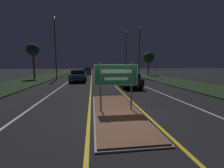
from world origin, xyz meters
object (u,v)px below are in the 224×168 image
at_px(car_approaching_1, 87,71).
at_px(streetlight_right_far, 126,45).
at_px(car_approaching_0, 78,76).
at_px(car_approaching_2, 88,69).
at_px(car_receding_1, 116,74).
at_px(car_receding_2, 107,71).
at_px(warning_sign, 156,71).
at_px(streetlight_left_near, 55,41).
at_px(highway_sign, 116,77).
at_px(car_receding_0, 129,80).
at_px(streetlight_right_near, 139,46).

bearing_deg(car_approaching_1, streetlight_right_far, -8.97).
relative_size(car_approaching_0, car_approaching_2, 0.96).
xyz_separation_m(car_receding_1, car_approaching_1, (-5.10, 11.03, 0.01)).
relative_size(streetlight_right_far, car_receding_2, 2.13).
relative_size(car_receding_1, warning_sign, 2.01).
bearing_deg(car_approaching_2, streetlight_left_near, -99.41).
relative_size(highway_sign, car_receding_0, 0.52).
bearing_deg(warning_sign, car_approaching_2, 111.60).
height_order(car_approaching_0, car_approaching_1, car_approaching_0).
height_order(streetlight_left_near, car_approaching_0, streetlight_left_near).
bearing_deg(car_approaching_1, warning_sign, -52.31).
relative_size(streetlight_left_near, car_approaching_2, 1.94).
xyz_separation_m(car_receding_2, car_approaching_1, (-5.02, -2.36, 0.01)).
relative_size(streetlight_right_near, car_approaching_2, 1.79).
bearing_deg(car_receding_2, streetlight_right_far, -43.72).
relative_size(car_approaching_1, warning_sign, 2.18).
relative_size(car_receding_0, car_approaching_1, 0.93).
bearing_deg(highway_sign, car_approaching_0, 102.33).
height_order(streetlight_left_near, car_receding_0, streetlight_left_near).
height_order(streetlight_right_near, warning_sign, streetlight_right_near).
distance_m(car_approaching_0, car_approaching_2, 28.95).
relative_size(car_receding_2, car_approaching_1, 1.03).
bearing_deg(streetlight_right_far, car_receding_2, 136.28).
distance_m(streetlight_left_near, streetlight_right_near, 13.23).
height_order(car_approaching_2, warning_sign, warning_sign).
relative_size(car_receding_1, car_approaching_2, 0.89).
relative_size(streetlight_right_near, car_approaching_1, 1.87).
height_order(highway_sign, warning_sign, highway_sign).
bearing_deg(car_approaching_0, warning_sign, 8.15).
height_order(streetlight_right_near, car_approaching_2, streetlight_right_near).
xyz_separation_m(car_approaching_0, car_approaching_2, (0.52, 28.95, -0.08)).
height_order(car_receding_2, warning_sign, warning_sign).
xyz_separation_m(streetlight_right_far, car_approaching_1, (-8.98, 1.42, -5.96)).
height_order(car_receding_0, car_approaching_0, car_approaching_0).
bearing_deg(car_receding_2, car_receding_0, -90.53).
bearing_deg(streetlight_left_near, car_receding_0, -46.84).
relative_size(streetlight_right_far, car_approaching_0, 2.20).
distance_m(streetlight_right_near, car_receding_1, 5.99).
relative_size(highway_sign, streetlight_left_near, 0.24).
bearing_deg(warning_sign, streetlight_right_far, 98.18).
bearing_deg(warning_sign, car_receding_2, 109.43).
bearing_deg(car_approaching_1, highway_sign, -85.36).
distance_m(streetlight_left_near, streetlight_right_far, 16.76).
bearing_deg(streetlight_left_near, car_receding_1, 4.24).
distance_m(car_receding_2, car_approaching_0, 18.79).
xyz_separation_m(car_approaching_0, car_approaching_1, (0.56, 15.58, -0.08)).
relative_size(streetlight_right_near, car_receding_1, 2.02).
bearing_deg(highway_sign, streetlight_left_near, 110.91).
distance_m(car_receding_0, car_approaching_0, 7.86).
bearing_deg(streetlight_right_near, car_receding_1, 178.40).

